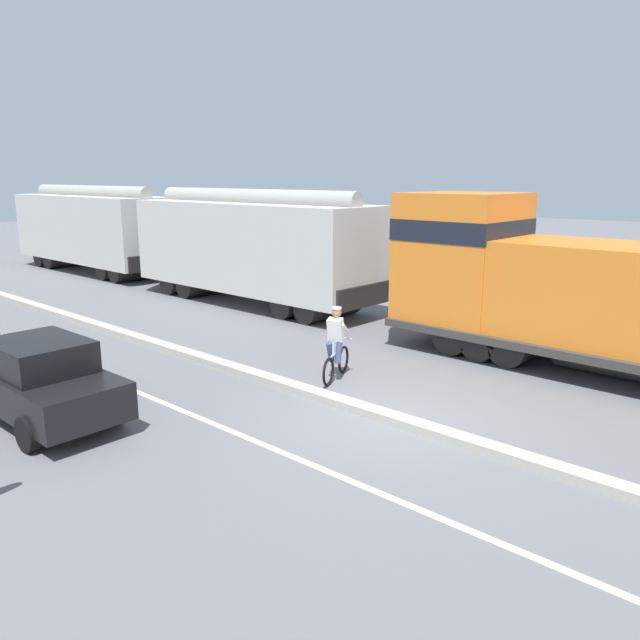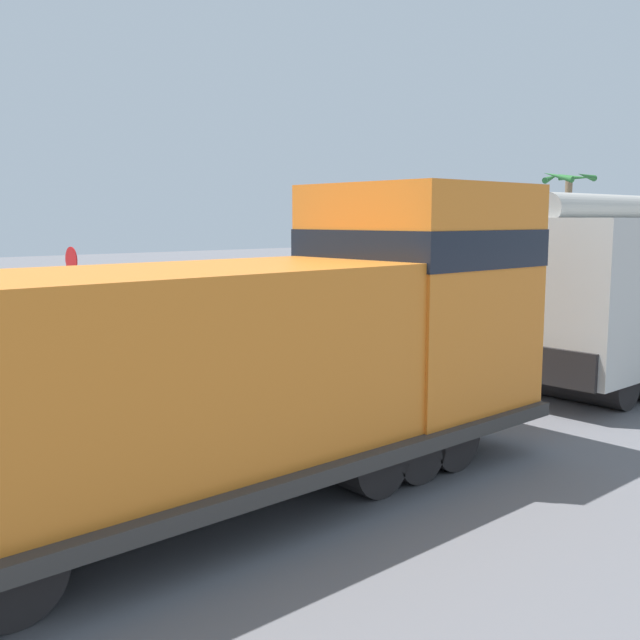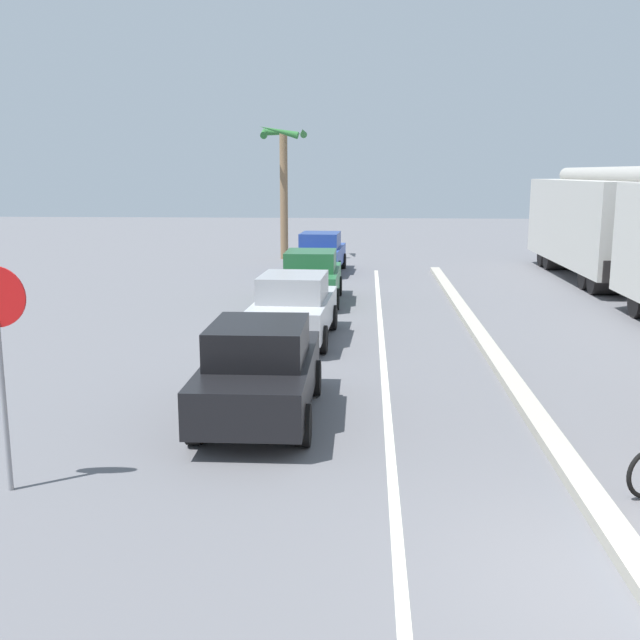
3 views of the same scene
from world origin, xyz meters
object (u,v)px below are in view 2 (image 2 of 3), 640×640
at_px(cyclist, 265,356).
at_px(locomotive, 234,368).
at_px(palm_tree_near, 567,206).
at_px(parked_car_black, 216,318).
at_px(parked_car_blue, 549,282).
at_px(stop_sign, 72,277).
at_px(parked_car_silver, 357,303).
at_px(parked_car_green, 455,293).

bearing_deg(cyclist, locomotive, -41.37).
bearing_deg(palm_tree_near, parked_car_black, -84.59).
bearing_deg(parked_car_blue, palm_tree_near, 112.97).
xyz_separation_m(parked_car_blue, cyclist, (5.87, -20.89, 0.00)).
xyz_separation_m(parked_car_black, stop_sign, (-2.78, -3.05, 1.21)).
height_order(locomotive, parked_car_silver, locomotive).
relative_size(parked_car_green, cyclist, 2.45).
height_order(parked_car_blue, stop_sign, stop_sign).
xyz_separation_m(stop_sign, palm_tree_near, (0.60, 26.10, 2.30)).
distance_m(parked_car_green, parked_car_blue, 7.06).
bearing_deg(stop_sign, palm_tree_near, 88.69).
height_order(locomotive, stop_sign, locomotive).
relative_size(locomotive, parked_car_silver, 2.72).
bearing_deg(parked_car_green, palm_tree_near, 100.42).
distance_m(cyclist, stop_sign, 8.59).
height_order(parked_car_silver, stop_sign, stop_sign).
xyz_separation_m(parked_car_silver, stop_sign, (-2.77, -8.86, 1.21)).
bearing_deg(parked_car_green, parked_car_silver, -90.04).
height_order(parked_car_green, parked_car_blue, same).
bearing_deg(palm_tree_near, parked_car_silver, -82.81).
bearing_deg(stop_sign, locomotive, -15.56).
bearing_deg(parked_car_green, locomotive, -59.98).
height_order(cyclist, stop_sign, stop_sign).
distance_m(parked_car_black, parked_car_silver, 5.80).
distance_m(parked_car_blue, cyclist, 21.70).
distance_m(parked_car_silver, parked_car_blue, 12.45).
relative_size(parked_car_blue, cyclist, 2.49).
xyz_separation_m(parked_car_black, parked_car_blue, (-0.15, 18.26, 0.00)).
bearing_deg(cyclist, parked_car_silver, 124.15).
distance_m(locomotive, parked_car_black, 12.37).
xyz_separation_m(locomotive, palm_tree_near, (-12.53, 29.75, 2.52)).
height_order(parked_car_silver, cyclist, cyclist).
bearing_deg(locomotive, cyclist, 138.63).
height_order(parked_car_blue, cyclist, cyclist).
xyz_separation_m(parked_car_green, cyclist, (5.72, -13.83, 0.00)).
bearing_deg(parked_car_silver, locomotive, -50.40).
bearing_deg(stop_sign, parked_car_green, 78.97).
bearing_deg(parked_car_black, palm_tree_near, 95.41).
height_order(parked_car_black, cyclist, cyclist).
distance_m(locomotive, stop_sign, 13.63).
xyz_separation_m(parked_car_silver, parked_car_blue, (-0.14, 12.45, 0.00)).
relative_size(cyclist, palm_tree_near, 0.28).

